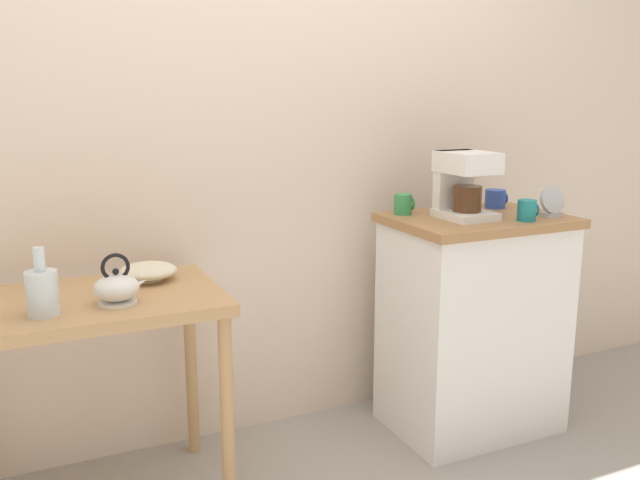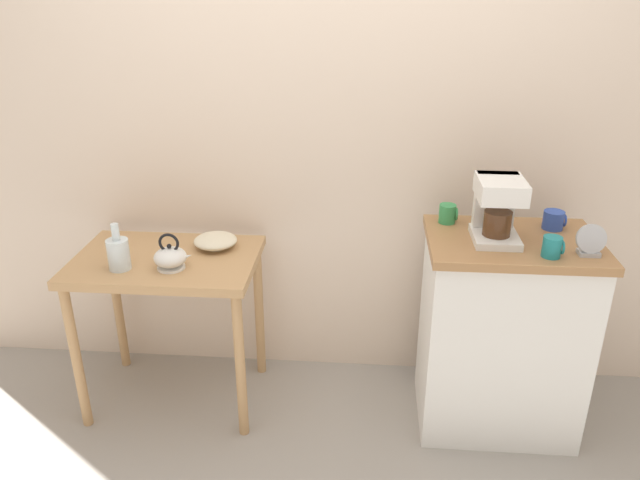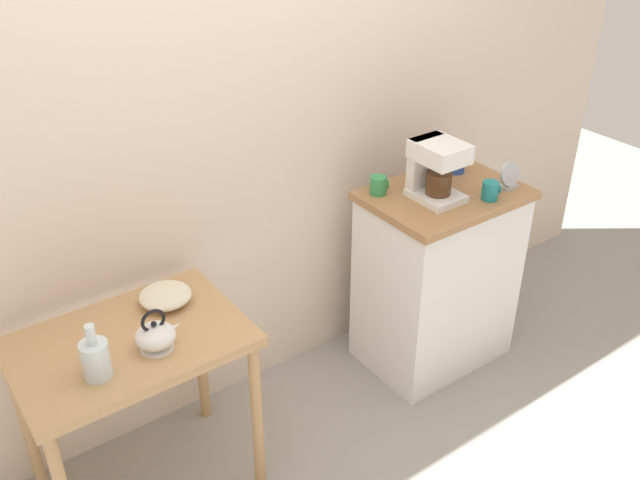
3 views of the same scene
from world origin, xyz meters
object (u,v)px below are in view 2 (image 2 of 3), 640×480
Objects in this scene: glass_carafe_vase at (118,253)px; teakettle at (171,257)px; mug_tall_green at (448,214)px; mug_dark_teal at (553,247)px; table_clock at (591,242)px; bowl_stoneware at (215,241)px; mug_blue at (554,220)px; coffee_maker at (497,206)px.

teakettle is at bearing 5.66° from glass_carafe_vase.
mug_dark_teal is at bearing -41.86° from mug_tall_green.
table_clock is (1.67, -0.06, 0.16)m from teakettle.
bowl_stoneware is 1.57m from table_clock.
teakettle is (-0.14, -0.22, 0.02)m from bowl_stoneware.
teakettle is 1.81× the size of mug_blue.
teakettle is 1.35× the size of table_clock.
mug_tall_green is at bearing 11.14° from teakettle.
mug_dark_teal is at bearing -105.65° from mug_blue.
table_clock reaches higher than mug_blue.
glass_carafe_vase is at bearing -169.70° from mug_tall_green.
teakettle is at bearing -121.34° from bowl_stoneware.
teakettle is at bearing 177.77° from table_clock.
table_clock is at bearing 9.78° from mug_dark_teal.
mug_blue is 0.30m from mug_dark_teal.
bowl_stoneware is at bearing 169.35° from table_clock.
mug_dark_teal is 0.48m from mug_tall_green.
glass_carafe_vase is 1.41m from mug_tall_green.
coffee_maker is at bearing 158.07° from table_clock.
table_clock is at bearing -10.65° from bowl_stoneware.
table_clock is (1.88, -0.04, 0.14)m from glass_carafe_vase.
table_clock is at bearing -30.36° from mug_tall_green.
glass_carafe_vase is at bearing -176.65° from coffee_maker.
mug_blue is 1.14× the size of mug_dark_teal.
mug_blue is 0.27m from table_clock.
mug_blue is 1.14× the size of mug_tall_green.
teakettle is at bearing -177.03° from coffee_maker.
table_clock is at bearing -1.33° from glass_carafe_vase.
bowl_stoneware is at bearing 172.68° from coffee_maker.
mug_blue is at bearing 6.82° from glass_carafe_vase.
mug_dark_teal is at bearing -40.38° from coffee_maker.
coffee_maker is 0.27m from mug_dark_teal.
table_clock is (1.53, -0.29, 0.18)m from bowl_stoneware.
coffee_maker is at bearing 2.97° from teakettle.
teakettle is 0.22m from glass_carafe_vase.
mug_dark_teal reaches higher than glass_carafe_vase.
mug_blue is (1.60, 0.20, 0.14)m from teakettle.
mug_dark_teal reaches higher than bowl_stoneware.
glass_carafe_vase is 1.74m from mug_dark_teal.
mug_tall_green reaches higher than bowl_stoneware.
mug_blue is at bearing -4.39° from mug_tall_green.
coffee_maker reaches higher than mug_dark_teal.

